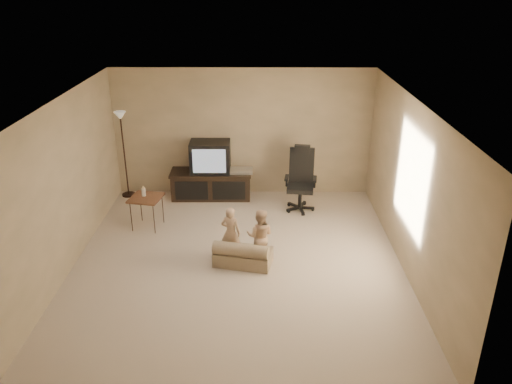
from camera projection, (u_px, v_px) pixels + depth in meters
floor at (238, 263)px, 7.68m from camera, size 5.50×5.50×0.00m
room_shell at (236, 171)px, 7.07m from camera, size 5.50×5.50×5.50m
tv_stand at (211, 174)px, 9.78m from camera, size 1.61×0.61×1.15m
office_chair at (301, 187)px, 9.30m from camera, size 0.62×0.65×1.21m
side_table at (146, 198)px, 8.56m from camera, size 0.60×0.60×0.77m
floor_lamp at (122, 135)px, 9.53m from camera, size 0.27×0.27×1.71m
child_sofa at (243, 255)px, 7.56m from camera, size 0.93×0.65×0.42m
toddler_left at (231, 233)px, 7.66m from camera, size 0.37×0.32×0.86m
toddler_right at (260, 236)px, 7.56m from camera, size 0.46×0.30×0.87m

